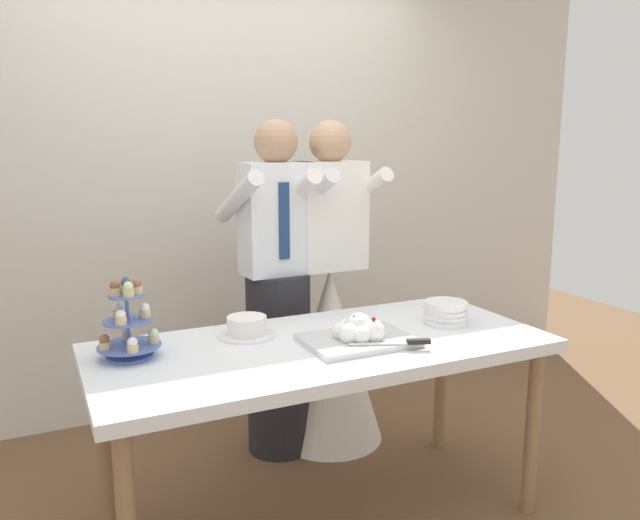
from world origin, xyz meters
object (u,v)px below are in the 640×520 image
at_px(main_cake_tray, 359,334).
at_px(person_groom, 278,308).
at_px(dessert_table, 323,360).
at_px(plate_stack, 445,312).
at_px(cupcake_stand, 128,326).
at_px(person_bride, 330,332).
at_px(round_cake, 247,327).

xyz_separation_m(main_cake_tray, person_groom, (-0.05, 0.73, -0.07)).
xyz_separation_m(dessert_table, person_groom, (0.07, 0.66, 0.05)).
bearing_deg(plate_stack, main_cake_tray, -170.24).
bearing_deg(plate_stack, dessert_table, -179.65).
xyz_separation_m(cupcake_stand, person_bride, (1.07, 0.52, -0.31)).
height_order(dessert_table, person_bride, person_bride).
distance_m(dessert_table, round_cake, 0.34).
xyz_separation_m(dessert_table, round_cake, (-0.25, 0.20, 0.11)).
bearing_deg(cupcake_stand, plate_stack, -5.93).
height_order(plate_stack, person_groom, person_groom).
height_order(main_cake_tray, plate_stack, main_cake_tray).
relative_size(cupcake_stand, plate_stack, 1.58).
height_order(round_cake, person_groom, person_groom).
bearing_deg(main_cake_tray, plate_stack, 9.76).
relative_size(dessert_table, main_cake_tray, 4.22).
relative_size(cupcake_stand, main_cake_tray, 0.72).
distance_m(person_groom, person_bride, 0.33).
relative_size(main_cake_tray, round_cake, 1.78).
relative_size(cupcake_stand, round_cake, 1.27).
bearing_deg(cupcake_stand, dessert_table, -11.01).
height_order(person_groom, person_bride, same).
distance_m(round_cake, person_groom, 0.56).
xyz_separation_m(plate_stack, person_groom, (-0.53, 0.65, -0.08)).
distance_m(main_cake_tray, plate_stack, 0.48).
relative_size(round_cake, person_groom, 0.14).
relative_size(main_cake_tray, person_bride, 0.26).
height_order(dessert_table, main_cake_tray, main_cake_tray).
distance_m(cupcake_stand, main_cake_tray, 0.87).
xyz_separation_m(main_cake_tray, plate_stack, (0.47, 0.08, 0.01)).
bearing_deg(dessert_table, plate_stack, 0.35).
bearing_deg(round_cake, person_bride, 37.03).
bearing_deg(person_bride, dessert_table, -118.32).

